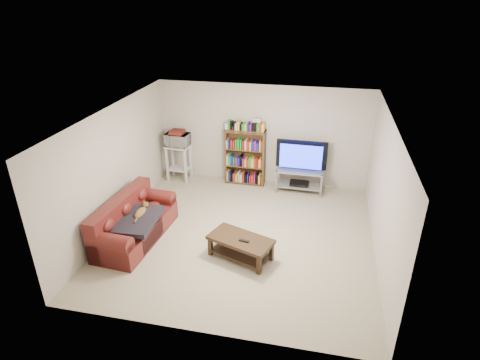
% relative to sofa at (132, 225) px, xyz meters
% --- Properties ---
extents(floor, '(5.00, 5.00, 0.00)m').
position_rel_sofa_xyz_m(floor, '(2.00, 0.51, -0.30)').
color(floor, '#BBAB8B').
rests_on(floor, ground).
extents(ceiling, '(5.00, 5.00, 0.00)m').
position_rel_sofa_xyz_m(ceiling, '(2.00, 0.51, 2.10)').
color(ceiling, white).
rests_on(ceiling, ground).
extents(wall_back, '(5.00, 0.00, 5.00)m').
position_rel_sofa_xyz_m(wall_back, '(2.00, 3.01, 0.90)').
color(wall_back, beige).
rests_on(wall_back, ground).
extents(wall_front, '(5.00, 0.00, 5.00)m').
position_rel_sofa_xyz_m(wall_front, '(2.00, -1.99, 0.90)').
color(wall_front, beige).
rests_on(wall_front, ground).
extents(wall_left, '(0.00, 5.00, 5.00)m').
position_rel_sofa_xyz_m(wall_left, '(-0.50, 0.51, 0.90)').
color(wall_left, beige).
rests_on(wall_left, ground).
extents(wall_right, '(0.00, 5.00, 5.00)m').
position_rel_sofa_xyz_m(wall_right, '(4.50, 0.51, 0.90)').
color(wall_right, beige).
rests_on(wall_right, ground).
extents(sofa, '(0.98, 2.00, 0.83)m').
position_rel_sofa_xyz_m(sofa, '(0.00, 0.00, 0.00)').
color(sofa, maroon).
rests_on(sofa, floor).
extents(blanket, '(0.76, 0.98, 0.18)m').
position_rel_sofa_xyz_m(blanket, '(0.17, -0.14, 0.20)').
color(blanket, black).
rests_on(blanket, sofa).
extents(cat, '(0.25, 0.54, 0.16)m').
position_rel_sofa_xyz_m(cat, '(0.18, 0.03, 0.26)').
color(cat, brown).
rests_on(cat, sofa).
extents(coffee_table, '(1.25, 0.91, 0.41)m').
position_rel_sofa_xyz_m(coffee_table, '(2.14, -0.18, -0.02)').
color(coffee_table, black).
rests_on(coffee_table, floor).
extents(remote, '(0.19, 0.09, 0.02)m').
position_rel_sofa_xyz_m(remote, '(2.22, -0.26, 0.12)').
color(remote, black).
rests_on(remote, coffee_table).
extents(tv_stand, '(1.10, 0.51, 0.54)m').
position_rel_sofa_xyz_m(tv_stand, '(2.95, 2.66, 0.07)').
color(tv_stand, '#999EA3').
rests_on(tv_stand, floor).
extents(television, '(1.17, 0.18, 0.68)m').
position_rel_sofa_xyz_m(television, '(2.95, 2.66, 0.58)').
color(television, black).
rests_on(television, tv_stand).
extents(dvd_player, '(0.44, 0.31, 0.06)m').
position_rel_sofa_xyz_m(dvd_player, '(2.95, 2.66, -0.11)').
color(dvd_player, black).
rests_on(dvd_player, tv_stand).
extents(bookshelf, '(0.96, 0.31, 1.38)m').
position_rel_sofa_xyz_m(bookshelf, '(1.62, 2.81, 0.41)').
color(bookshelf, '#4D321A').
rests_on(bookshelf, floor).
extents(shelf_clutter, '(0.70, 0.22, 0.28)m').
position_rel_sofa_xyz_m(shelf_clutter, '(1.72, 2.82, 1.19)').
color(shelf_clutter, silver).
rests_on(shelf_clutter, bookshelf).
extents(microwave_stand, '(0.59, 0.45, 0.90)m').
position_rel_sofa_xyz_m(microwave_stand, '(-0.01, 2.66, 0.28)').
color(microwave_stand, silver).
rests_on(microwave_stand, floor).
extents(microwave, '(0.58, 0.42, 0.31)m').
position_rel_sofa_xyz_m(microwave, '(-0.01, 2.66, 0.76)').
color(microwave, silver).
rests_on(microwave, microwave_stand).
extents(game_boxes, '(0.35, 0.31, 0.05)m').
position_rel_sofa_xyz_m(game_boxes, '(-0.01, 2.66, 0.94)').
color(game_boxes, maroon).
rests_on(game_boxes, microwave).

